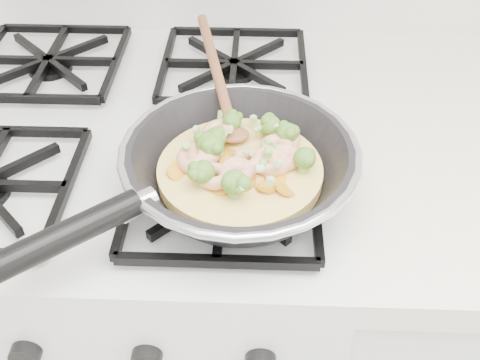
{
  "coord_description": "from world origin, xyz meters",
  "views": [
    {
      "loc": [
        0.19,
        1.04,
        1.39
      ],
      "look_at": [
        0.17,
        1.56,
        0.93
      ],
      "focal_mm": 42.89,
      "sensor_mm": 36.0,
      "label": 1
    }
  ],
  "objects": [
    {
      "name": "stove",
      "position": [
        0.0,
        1.7,
        0.46
      ],
      "size": [
        0.6,
        0.6,
        0.92
      ],
      "color": "white",
      "rests_on": "ground"
    },
    {
      "name": "skillet",
      "position": [
        0.17,
        1.56,
        0.96
      ],
      "size": [
        0.39,
        0.49,
        0.08
      ],
      "rotation": [
        0.0,
        0.0,
        -0.18
      ],
      "color": "black",
      "rests_on": "stove"
    }
  ]
}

